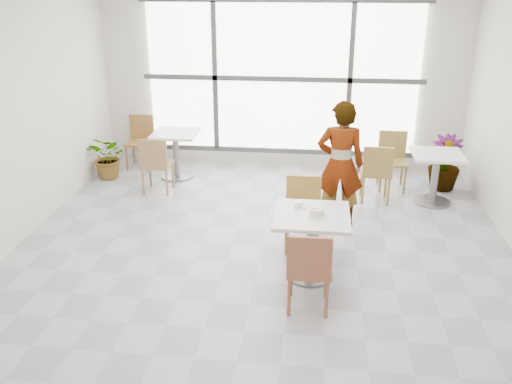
# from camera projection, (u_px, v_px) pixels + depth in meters

# --- Properties ---
(floor) EXTENTS (7.00, 7.00, 0.00)m
(floor) POSITION_uv_depth(u_px,v_px,m) (259.00, 262.00, 6.37)
(floor) COLOR #9E9EA5
(floor) RESTS_ON ground
(wall_back) EXTENTS (6.00, 0.00, 6.00)m
(wall_back) POSITION_uv_depth(u_px,v_px,m) (282.00, 78.00, 9.03)
(wall_back) COLOR silver
(wall_back) RESTS_ON ground
(wall_front) EXTENTS (6.00, 0.00, 6.00)m
(wall_front) POSITION_uv_depth(u_px,v_px,m) (179.00, 346.00, 2.58)
(wall_front) COLOR silver
(wall_front) RESTS_ON ground
(window) EXTENTS (4.60, 0.07, 2.52)m
(window) POSITION_uv_depth(u_px,v_px,m) (282.00, 79.00, 8.97)
(window) COLOR white
(window) RESTS_ON ground
(main_table) EXTENTS (0.80, 0.80, 0.75)m
(main_table) POSITION_uv_depth(u_px,v_px,m) (311.00, 233.00, 5.89)
(main_table) COLOR silver
(main_table) RESTS_ON ground
(chair_near) EXTENTS (0.42, 0.42, 0.87)m
(chair_near) POSITION_uv_depth(u_px,v_px,m) (309.00, 267.00, 5.27)
(chair_near) COLOR brown
(chair_near) RESTS_ON ground
(chair_far) EXTENTS (0.42, 0.42, 0.87)m
(chair_far) POSITION_uv_depth(u_px,v_px,m) (303.00, 208.00, 6.59)
(chair_far) COLOR olive
(chair_far) RESTS_ON ground
(oatmeal_bowl) EXTENTS (0.21, 0.21, 0.10)m
(oatmeal_bowl) POSITION_uv_depth(u_px,v_px,m) (317.00, 211.00, 5.76)
(oatmeal_bowl) COLOR silver
(oatmeal_bowl) RESTS_ON main_table
(coffee_cup) EXTENTS (0.16, 0.13, 0.07)m
(coffee_cup) POSITION_uv_depth(u_px,v_px,m) (298.00, 205.00, 5.96)
(coffee_cup) COLOR silver
(coffee_cup) RESTS_ON main_table
(person) EXTENTS (0.61, 0.40, 1.66)m
(person) POSITION_uv_depth(u_px,v_px,m) (340.00, 164.00, 7.05)
(person) COLOR black
(person) RESTS_ON ground
(bg_table_left) EXTENTS (0.70, 0.70, 0.75)m
(bg_table_left) POSITION_uv_depth(u_px,v_px,m) (176.00, 148.00, 8.83)
(bg_table_left) COLOR silver
(bg_table_left) RESTS_ON ground
(bg_table_right) EXTENTS (0.70, 0.70, 0.75)m
(bg_table_right) POSITION_uv_depth(u_px,v_px,m) (436.00, 171.00, 7.83)
(bg_table_right) COLOR white
(bg_table_right) RESTS_ON ground
(bg_chair_left_near) EXTENTS (0.42, 0.42, 0.87)m
(bg_chair_left_near) POSITION_uv_depth(u_px,v_px,m) (155.00, 162.00, 8.17)
(bg_chair_left_near) COLOR olive
(bg_chair_left_near) RESTS_ON ground
(bg_chair_left_far) EXTENTS (0.42, 0.42, 0.87)m
(bg_chair_left_far) POSITION_uv_depth(u_px,v_px,m) (141.00, 138.00, 9.36)
(bg_chair_left_far) COLOR olive
(bg_chair_left_far) RESTS_ON ground
(bg_chair_right_near) EXTENTS (0.42, 0.42, 0.87)m
(bg_chair_right_near) POSITION_uv_depth(u_px,v_px,m) (377.00, 170.00, 7.84)
(bg_chair_right_near) COLOR olive
(bg_chair_right_near) RESTS_ON ground
(bg_chair_right_far) EXTENTS (0.42, 0.42, 0.87)m
(bg_chair_right_far) POSITION_uv_depth(u_px,v_px,m) (392.00, 156.00, 8.42)
(bg_chair_right_far) COLOR olive
(bg_chair_right_far) RESTS_ON ground
(plant_left) EXTENTS (0.80, 0.76, 0.71)m
(plant_left) POSITION_uv_depth(u_px,v_px,m) (109.00, 157.00, 8.84)
(plant_left) COLOR #447331
(plant_left) RESTS_ON ground
(plant_right) EXTENTS (0.57, 0.57, 0.85)m
(plant_right) POSITION_uv_depth(u_px,v_px,m) (444.00, 163.00, 8.36)
(plant_right) COLOR #487B45
(plant_right) RESTS_ON ground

